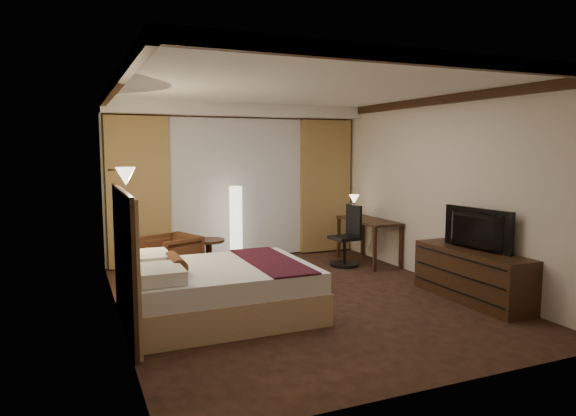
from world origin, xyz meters
name	(u,v)px	position (x,y,z in m)	size (l,w,h in m)	color
floor	(300,298)	(0.00, 0.00, 0.00)	(4.50, 5.50, 0.01)	black
ceiling	(301,89)	(0.00, 0.00, 2.70)	(4.50, 5.50, 0.01)	white
back_wall	(236,183)	(0.00, 2.75, 1.35)	(4.50, 0.02, 2.70)	beige
left_wall	(116,203)	(-2.25, 0.00, 1.35)	(0.02, 5.50, 2.70)	beige
right_wall	(441,190)	(2.25, 0.00, 1.35)	(0.02, 5.50, 2.70)	beige
crown_molding	(300,94)	(0.00, 0.00, 2.64)	(4.50, 5.50, 0.12)	black
soffit	(240,110)	(0.00, 2.50, 2.60)	(4.50, 0.50, 0.20)	white
curtain_sheer	(238,189)	(0.00, 2.67, 1.25)	(2.48, 0.04, 2.45)	silver
curtain_left_drape	(138,192)	(-1.70, 2.61, 1.25)	(1.00, 0.14, 2.45)	tan
curtain_right_drape	(325,186)	(1.70, 2.61, 1.25)	(1.00, 0.14, 2.45)	tan
wall_sconce	(126,176)	(-2.09, 0.51, 1.62)	(0.24, 0.24, 0.24)	white
bed	(221,291)	(-1.15, -0.30, 0.31)	(2.09, 1.63, 0.61)	white
headboard	(126,261)	(-2.20, -0.30, 0.75)	(0.12, 1.93, 1.50)	tan
armchair	(171,254)	(-1.35, 1.73, 0.36)	(0.71, 0.66, 0.73)	#4D3217
side_table	(209,256)	(-0.76, 1.78, 0.27)	(0.49, 0.49, 0.54)	black
floor_lamp	(236,225)	(-0.17, 2.23, 0.67)	(0.28, 0.28, 1.34)	white
desk	(368,241)	(1.95, 1.46, 0.38)	(0.55, 1.29, 0.75)	black
desk_lamp	(354,206)	(1.95, 1.96, 0.92)	(0.18, 0.18, 0.34)	#FFD899
office_chair	(344,236)	(1.45, 1.41, 0.51)	(0.49, 0.49, 1.02)	black
dresser	(472,275)	(2.00, -0.95, 0.33)	(0.50, 1.71, 0.66)	black
television	(472,227)	(1.97, -0.95, 0.96)	(1.04, 0.60, 0.14)	black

